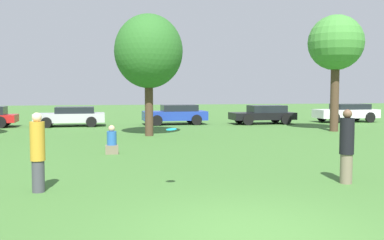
# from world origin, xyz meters

# --- Properties ---
(ground_plane) EXTENTS (120.00, 120.00, 0.00)m
(ground_plane) POSITION_xyz_m (0.00, 0.00, 0.00)
(ground_plane) COLOR #3D6B2D
(person_thrower) EXTENTS (0.32, 0.32, 1.74)m
(person_thrower) POSITION_xyz_m (-3.66, 3.46, 0.88)
(person_thrower) COLOR #3F3F47
(person_thrower) RESTS_ON ground
(person_catcher) EXTENTS (0.34, 0.34, 1.77)m
(person_catcher) POSITION_xyz_m (3.41, 2.99, 0.89)
(person_catcher) COLOR #726651
(person_catcher) RESTS_ON ground
(frisbee) EXTENTS (0.23, 0.23, 0.05)m
(frisbee) POSITION_xyz_m (-0.80, 2.96, 1.37)
(frisbee) COLOR #19B2D8
(bystander_sitting) EXTENTS (0.44, 0.37, 1.00)m
(bystander_sitting) POSITION_xyz_m (-2.02, 8.98, 0.41)
(bystander_sitting) COLOR #726651
(bystander_sitting) RESTS_ON ground
(tree_1) EXTENTS (3.28, 3.28, 5.87)m
(tree_1) POSITION_xyz_m (-0.16, 14.77, 4.06)
(tree_1) COLOR #473323
(tree_1) RESTS_ON ground
(tree_2) EXTENTS (2.94, 2.94, 6.22)m
(tree_2) POSITION_xyz_m (9.87, 15.22, 4.67)
(tree_2) COLOR #473323
(tree_2) RESTS_ON ground
(parked_car_silver) EXTENTS (4.21, 2.11, 1.19)m
(parked_car_silver) POSITION_xyz_m (-4.33, 21.30, 0.64)
(parked_car_silver) COLOR #B2B2B7
(parked_car_silver) RESTS_ON ground
(parked_car_blue) EXTENTS (4.12, 2.03, 1.27)m
(parked_car_blue) POSITION_xyz_m (2.21, 21.54, 0.68)
(parked_car_blue) COLOR #1E389E
(parked_car_blue) RESTS_ON ground
(parked_car_black) EXTENTS (4.21, 2.00, 1.22)m
(parked_car_black) POSITION_xyz_m (7.95, 20.84, 0.65)
(parked_car_black) COLOR black
(parked_car_black) RESTS_ON ground
(parked_car_white) EXTENTS (4.35, 1.94, 1.27)m
(parked_car_white) POSITION_xyz_m (14.20, 21.29, 0.69)
(parked_car_white) COLOR silver
(parked_car_white) RESTS_ON ground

